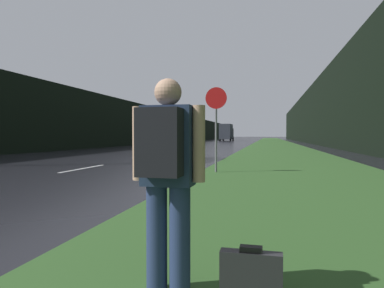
{
  "coord_description": "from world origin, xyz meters",
  "views": [
    {
      "loc": [
        6.54,
        2.01,
        1.2
      ],
      "look_at": [
        3.31,
        16.47,
        0.83
      ],
      "focal_mm": 32.0,
      "sensor_mm": 36.0,
      "label": 1
    }
  ],
  "objects_px": {
    "suitcase": "(251,277)",
    "hitchhiker_with_backpack": "(167,171)",
    "car_passing_near": "(178,144)",
    "delivery_truck": "(227,132)",
    "stop_sign": "(216,120)"
  },
  "relations": [
    {
      "from": "suitcase",
      "to": "car_passing_near",
      "type": "distance_m",
      "value": 14.48
    },
    {
      "from": "car_passing_near",
      "to": "hitchhiker_with_backpack",
      "type": "bearing_deg",
      "value": 104.67
    },
    {
      "from": "hitchhiker_with_backpack",
      "to": "suitcase",
      "type": "xyz_separation_m",
      "value": [
        0.62,
        0.02,
        -0.74
      ]
    },
    {
      "from": "hitchhiker_with_backpack",
      "to": "delivery_truck",
      "type": "distance_m",
      "value": 71.05
    },
    {
      "from": "suitcase",
      "to": "hitchhiker_with_backpack",
      "type": "bearing_deg",
      "value": -176.93
    },
    {
      "from": "hitchhiker_with_backpack",
      "to": "suitcase",
      "type": "bearing_deg",
      "value": 3.07
    },
    {
      "from": "suitcase",
      "to": "delivery_truck",
      "type": "bearing_deg",
      "value": 97.81
    },
    {
      "from": "stop_sign",
      "to": "delivery_truck",
      "type": "relative_size",
      "value": 0.34
    },
    {
      "from": "hitchhiker_with_backpack",
      "to": "suitcase",
      "type": "relative_size",
      "value": 3.68
    },
    {
      "from": "suitcase",
      "to": "delivery_truck",
      "type": "xyz_separation_m",
      "value": [
        -8.6,
        70.57,
        1.68
      ]
    },
    {
      "from": "stop_sign",
      "to": "delivery_truck",
      "type": "height_order",
      "value": "delivery_truck"
    },
    {
      "from": "hitchhiker_with_backpack",
      "to": "car_passing_near",
      "type": "height_order",
      "value": "hitchhiker_with_backpack"
    },
    {
      "from": "stop_sign",
      "to": "hitchhiker_with_backpack",
      "type": "bearing_deg",
      "value": -83.89
    },
    {
      "from": "hitchhiker_with_backpack",
      "to": "car_passing_near",
      "type": "bearing_deg",
      "value": 105.53
    },
    {
      "from": "suitcase",
      "to": "car_passing_near",
      "type": "height_order",
      "value": "car_passing_near"
    }
  ]
}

